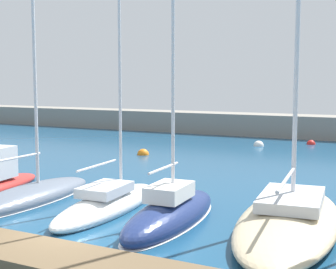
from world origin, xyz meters
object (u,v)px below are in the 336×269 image
at_px(sailboat_white_third, 108,202).
at_px(sailboat_sand_fifth, 290,216).
at_px(mooring_buoy_white, 259,146).
at_px(sailboat_slate_second, 31,195).
at_px(sailboat_navy_fourth, 171,213).
at_px(mooring_buoy_red, 311,144).
at_px(mooring_buoy_orange, 143,155).

bearing_deg(sailboat_white_third, sailboat_sand_fifth, -86.90).
bearing_deg(sailboat_white_third, mooring_buoy_white, -3.12).
bearing_deg(sailboat_white_third, sailboat_slate_second, 89.21).
bearing_deg(sailboat_white_third, sailboat_navy_fourth, -101.07).
height_order(sailboat_slate_second, mooring_buoy_red, sailboat_slate_second).
bearing_deg(mooring_buoy_white, sailboat_sand_fifth, -70.64).
bearing_deg(sailboat_slate_second, mooring_buoy_white, -10.66).
bearing_deg(sailboat_sand_fifth, sailboat_slate_second, 89.48).
bearing_deg(mooring_buoy_red, sailboat_navy_fourth, -90.50).
xyz_separation_m(sailboat_sand_fifth, mooring_buoy_white, (-7.56, 21.52, -0.45)).
xyz_separation_m(mooring_buoy_white, mooring_buoy_orange, (-6.02, -8.55, 0.00)).
bearing_deg(mooring_buoy_orange, sailboat_sand_fifth, -43.67).
bearing_deg(sailboat_sand_fifth, sailboat_navy_fourth, 100.94).
bearing_deg(sailboat_navy_fourth, sailboat_sand_fifth, -76.08).
relative_size(sailboat_slate_second, mooring_buoy_red, 19.32).
xyz_separation_m(sailboat_slate_second, sailboat_sand_fifth, (11.16, 1.12, 0.18)).
relative_size(sailboat_white_third, mooring_buoy_red, 18.01).
relative_size(sailboat_white_third, sailboat_navy_fourth, 0.85).
height_order(sailboat_slate_second, sailboat_white_third, sailboat_slate_second).
xyz_separation_m(sailboat_slate_second, sailboat_navy_fourth, (7.02, -0.16, 0.11)).
bearing_deg(sailboat_slate_second, mooring_buoy_red, -17.43).
bearing_deg(mooring_buoy_white, sailboat_white_third, -89.14).
distance_m(sailboat_sand_fifth, mooring_buoy_red, 24.78).
xyz_separation_m(sailboat_navy_fourth, mooring_buoy_orange, (-9.44, 14.25, -0.38)).
height_order(mooring_buoy_white, mooring_buoy_red, mooring_buoy_white).
relative_size(sailboat_navy_fourth, mooring_buoy_red, 21.07).
xyz_separation_m(sailboat_slate_second, mooring_buoy_orange, (-2.42, 14.08, -0.27)).
distance_m(sailboat_navy_fourth, mooring_buoy_white, 23.06).
xyz_separation_m(sailboat_slate_second, mooring_buoy_red, (7.25, 25.59, -0.27)).
xyz_separation_m(sailboat_slate_second, mooring_buoy_white, (3.60, 22.64, -0.27)).
height_order(sailboat_sand_fifth, mooring_buoy_orange, sailboat_sand_fifth).
height_order(sailboat_navy_fourth, mooring_buoy_red, sailboat_navy_fourth).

